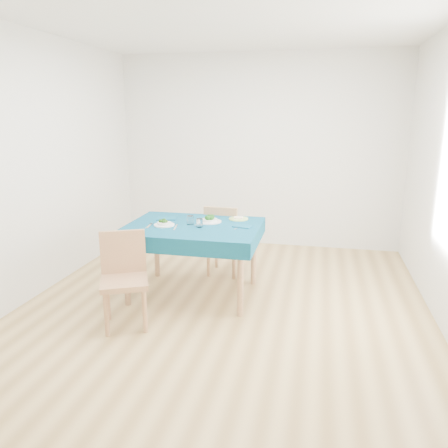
% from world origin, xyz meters
% --- Properties ---
extents(room_shell, '(4.02, 4.52, 2.73)m').
position_xyz_m(room_shell, '(0.00, 0.00, 1.35)').
color(room_shell, olive).
rests_on(room_shell, ground).
extents(table, '(1.37, 1.04, 0.76)m').
position_xyz_m(table, '(-0.38, 0.23, 0.38)').
color(table, navy).
rests_on(table, ground).
extents(chair_near, '(0.56, 0.57, 1.02)m').
position_xyz_m(chair_near, '(-0.78, -0.60, 0.51)').
color(chair_near, '#A0724B').
rests_on(chair_near, ground).
extents(chair_far, '(0.42, 0.46, 0.98)m').
position_xyz_m(chair_far, '(-0.19, 0.91, 0.49)').
color(chair_far, '#A0724B').
rests_on(chair_far, ground).
extents(bowl_near, '(0.21, 0.21, 0.06)m').
position_xyz_m(bowl_near, '(-0.67, 0.16, 0.79)').
color(bowl_near, white).
rests_on(bowl_near, table).
extents(bowl_far, '(0.25, 0.25, 0.08)m').
position_xyz_m(bowl_far, '(-0.25, 0.40, 0.80)').
color(bowl_far, white).
rests_on(bowl_far, table).
extents(fork_near, '(0.05, 0.19, 0.00)m').
position_xyz_m(fork_near, '(-0.81, 0.10, 0.76)').
color(fork_near, silver).
rests_on(fork_near, table).
extents(knife_near, '(0.06, 0.23, 0.00)m').
position_xyz_m(knife_near, '(-0.53, 0.10, 0.76)').
color(knife_near, silver).
rests_on(knife_near, table).
extents(fork_far, '(0.05, 0.20, 0.00)m').
position_xyz_m(fork_far, '(-0.33, 0.32, 0.76)').
color(fork_far, silver).
rests_on(fork_far, table).
extents(knife_far, '(0.09, 0.19, 0.00)m').
position_xyz_m(knife_far, '(0.10, 0.25, 0.76)').
color(knife_far, silver).
rests_on(knife_far, table).
extents(napkin_near, '(0.24, 0.19, 0.01)m').
position_xyz_m(napkin_near, '(-0.74, 0.42, 0.76)').
color(napkin_near, navy).
rests_on(napkin_near, table).
extents(napkin_far, '(0.20, 0.16, 0.01)m').
position_xyz_m(napkin_far, '(0.13, 0.28, 0.76)').
color(napkin_far, navy).
rests_on(napkin_far, table).
extents(tumbler_center, '(0.07, 0.07, 0.09)m').
position_xyz_m(tumbler_center, '(-0.42, 0.27, 0.80)').
color(tumbler_center, white).
rests_on(tumbler_center, table).
extents(tumbler_side, '(0.07, 0.07, 0.09)m').
position_xyz_m(tumbler_side, '(-0.29, 0.17, 0.80)').
color(tumbler_side, white).
rests_on(tumbler_side, table).
extents(side_plate, '(0.21, 0.21, 0.01)m').
position_xyz_m(side_plate, '(0.03, 0.59, 0.76)').
color(side_plate, '#B2DB6A').
rests_on(side_plate, table).
extents(bread_slice, '(0.11, 0.11, 0.01)m').
position_xyz_m(bread_slice, '(0.03, 0.59, 0.78)').
color(bread_slice, beige).
rests_on(bread_slice, side_plate).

